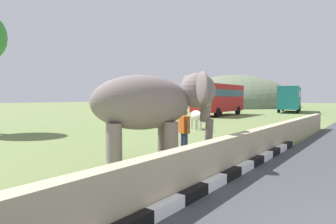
{
  "coord_description": "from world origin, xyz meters",
  "views": [
    {
      "loc": [
        -4.7,
        0.88,
        2.06
      ],
      "look_at": [
        2.44,
        6.24,
        1.6
      ],
      "focal_mm": 30.32,
      "sensor_mm": 36.0,
      "label": 1
    }
  ],
  "objects_px": {
    "person_handler": "(184,130)",
    "cow_near": "(196,116)",
    "bus_red": "(219,97)",
    "bus_teal": "(290,97)",
    "elephant": "(153,104)"
  },
  "relations": [
    {
      "from": "bus_red",
      "to": "bus_teal",
      "type": "distance_m",
      "value": 13.66
    },
    {
      "from": "person_handler",
      "to": "bus_red",
      "type": "height_order",
      "value": "bus_red"
    },
    {
      "from": "elephant",
      "to": "bus_teal",
      "type": "distance_m",
      "value": 35.51
    },
    {
      "from": "elephant",
      "to": "person_handler",
      "type": "distance_m",
      "value": 1.69
    },
    {
      "from": "person_handler",
      "to": "bus_teal",
      "type": "relative_size",
      "value": 0.17
    },
    {
      "from": "bus_teal",
      "to": "elephant",
      "type": "bearing_deg",
      "value": -172.83
    },
    {
      "from": "elephant",
      "to": "cow_near",
      "type": "height_order",
      "value": "elephant"
    },
    {
      "from": "person_handler",
      "to": "bus_teal",
      "type": "height_order",
      "value": "bus_teal"
    },
    {
      "from": "bus_red",
      "to": "elephant",
      "type": "bearing_deg",
      "value": -158.22
    },
    {
      "from": "bus_teal",
      "to": "cow_near",
      "type": "xyz_separation_m",
      "value": [
        -26.43,
        -0.72,
        -1.21
      ]
    },
    {
      "from": "bus_red",
      "to": "cow_near",
      "type": "relative_size",
      "value": 5.21
    },
    {
      "from": "elephant",
      "to": "bus_teal",
      "type": "bearing_deg",
      "value": 7.17
    },
    {
      "from": "person_handler",
      "to": "bus_teal",
      "type": "distance_m",
      "value": 34.19
    },
    {
      "from": "person_handler",
      "to": "cow_near",
      "type": "xyz_separation_m",
      "value": [
        7.42,
        3.99,
        -0.06
      ]
    },
    {
      "from": "elephant",
      "to": "bus_red",
      "type": "xyz_separation_m",
      "value": [
        22.32,
        8.92,
        0.22
      ]
    }
  ]
}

